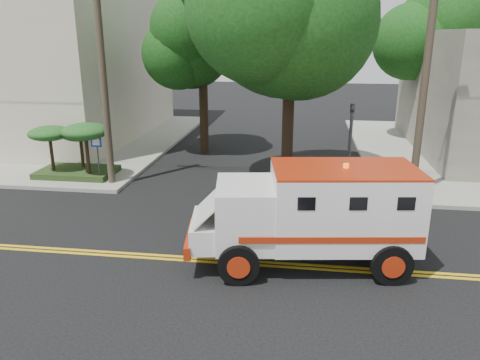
# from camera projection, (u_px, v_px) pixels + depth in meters

# --- Properties ---
(ground) EXTENTS (100.00, 100.00, 0.00)m
(ground) POSITION_uv_depth(u_px,v_px,m) (220.00, 261.00, 12.83)
(ground) COLOR black
(ground) RESTS_ON ground
(sidewalk_nw) EXTENTS (17.00, 17.00, 0.15)m
(sidewalk_nw) POSITION_uv_depth(u_px,v_px,m) (34.00, 139.00, 27.34)
(sidewalk_nw) COLOR gray
(sidewalk_nw) RESTS_ON ground
(building_left) EXTENTS (16.00, 14.00, 10.00)m
(building_left) POSITION_uv_depth(u_px,v_px,m) (5.00, 48.00, 27.51)
(building_left) COLOR beige
(building_left) RESTS_ON sidewalk_nw
(utility_pole_left) EXTENTS (0.28, 0.28, 9.00)m
(utility_pole_left) POSITION_uv_depth(u_px,v_px,m) (103.00, 74.00, 17.89)
(utility_pole_left) COLOR #382D23
(utility_pole_left) RESTS_ON ground
(utility_pole_right) EXTENTS (0.28, 0.28, 9.00)m
(utility_pole_right) POSITION_uv_depth(u_px,v_px,m) (425.00, 77.00, 16.52)
(utility_pole_right) COLOR #382D23
(utility_pole_right) RESTS_ON ground
(tree_left) EXTENTS (4.48, 4.20, 7.70)m
(tree_left) POSITION_uv_depth(u_px,v_px,m) (208.00, 39.00, 22.61)
(tree_left) COLOR black
(tree_left) RESTS_ON ground
(tree_right) EXTENTS (4.80, 4.50, 8.20)m
(tree_right) POSITION_uv_depth(u_px,v_px,m) (436.00, 31.00, 24.75)
(tree_right) COLOR black
(tree_right) RESTS_ON ground
(traffic_signal) EXTENTS (0.15, 0.18, 3.60)m
(traffic_signal) POSITION_uv_depth(u_px,v_px,m) (350.00, 142.00, 16.96)
(traffic_signal) COLOR #3F3F42
(traffic_signal) RESTS_ON ground
(accessibility_sign) EXTENTS (0.45, 0.10, 2.02)m
(accessibility_sign) POSITION_uv_depth(u_px,v_px,m) (97.00, 152.00, 19.07)
(accessibility_sign) COLOR #3F3F42
(accessibility_sign) RESTS_ON ground
(palm_planter) EXTENTS (3.52, 2.63, 2.36)m
(palm_planter) POSITION_uv_depth(u_px,v_px,m) (73.00, 142.00, 19.58)
(palm_planter) COLOR #1E3314
(palm_planter) RESTS_ON sidewalk_nw
(armored_truck) EXTENTS (6.19, 3.08, 2.70)m
(armored_truck) POSITION_uv_depth(u_px,v_px,m) (314.00, 210.00, 12.25)
(armored_truck) COLOR silver
(armored_truck) RESTS_ON ground
(pedestrian_a) EXTENTS (0.63, 0.46, 1.60)m
(pedestrian_a) POSITION_uv_depth(u_px,v_px,m) (395.00, 178.00, 17.02)
(pedestrian_a) COLOR gray
(pedestrian_a) RESTS_ON sidewalk_ne
(pedestrian_b) EXTENTS (1.10, 0.98, 1.86)m
(pedestrian_b) POSITION_uv_depth(u_px,v_px,m) (475.00, 155.00, 19.67)
(pedestrian_b) COLOR gray
(pedestrian_b) RESTS_ON sidewalk_ne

